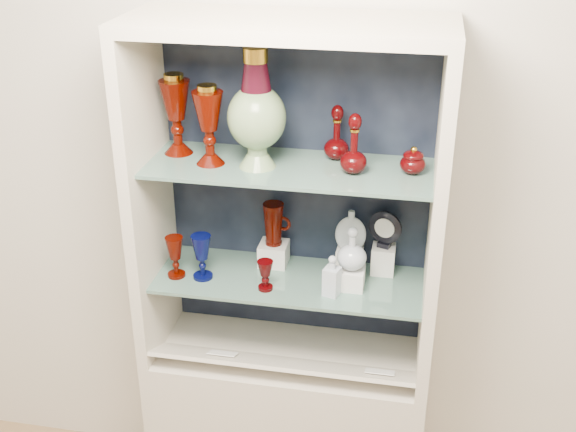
% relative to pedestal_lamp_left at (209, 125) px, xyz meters
% --- Properties ---
extents(wall_back, '(3.50, 0.02, 2.80)m').
position_rel_pedestal_lamp_left_xyz_m(wall_back, '(0.25, 0.23, -0.20)').
color(wall_back, white).
rests_on(wall_back, ground).
extents(cabinet_base, '(1.00, 0.40, 0.75)m').
position_rel_pedestal_lamp_left_xyz_m(cabinet_base, '(0.25, 0.01, -1.23)').
color(cabinet_base, beige).
rests_on(cabinet_base, ground).
extents(cabinet_back_panel, '(0.98, 0.02, 1.15)m').
position_rel_pedestal_lamp_left_xyz_m(cabinet_back_panel, '(0.25, 0.20, -0.28)').
color(cabinet_back_panel, black).
rests_on(cabinet_back_panel, cabinet_base).
extents(cabinet_side_left, '(0.04, 0.40, 1.15)m').
position_rel_pedestal_lamp_left_xyz_m(cabinet_side_left, '(-0.23, 0.01, -0.28)').
color(cabinet_side_left, beige).
rests_on(cabinet_side_left, cabinet_base).
extents(cabinet_side_right, '(0.04, 0.40, 1.15)m').
position_rel_pedestal_lamp_left_xyz_m(cabinet_side_right, '(0.73, 0.01, -0.28)').
color(cabinet_side_right, beige).
rests_on(cabinet_side_right, cabinet_base).
extents(cabinet_top_cap, '(1.00, 0.40, 0.04)m').
position_rel_pedestal_lamp_left_xyz_m(cabinet_top_cap, '(0.25, 0.01, 0.32)').
color(cabinet_top_cap, beige).
rests_on(cabinet_top_cap, cabinet_side_left).
extents(shelf_lower, '(0.92, 0.34, 0.01)m').
position_rel_pedestal_lamp_left_xyz_m(shelf_lower, '(0.25, 0.03, -0.56)').
color(shelf_lower, slate).
rests_on(shelf_lower, cabinet_side_left).
extents(shelf_upper, '(0.92, 0.34, 0.01)m').
position_rel_pedestal_lamp_left_xyz_m(shelf_upper, '(0.25, 0.03, -0.14)').
color(shelf_upper, slate).
rests_on(shelf_upper, cabinet_side_left).
extents(label_ledge, '(0.92, 0.17, 0.09)m').
position_rel_pedestal_lamp_left_xyz_m(label_ledge, '(0.25, -0.10, -0.82)').
color(label_ledge, beige).
rests_on(label_ledge, cabinet_base).
extents(label_card_0, '(0.10, 0.06, 0.03)m').
position_rel_pedestal_lamp_left_xyz_m(label_card_0, '(0.04, -0.10, -0.81)').
color(label_card_0, white).
rests_on(label_card_0, label_ledge).
extents(label_card_1, '(0.10, 0.06, 0.03)m').
position_rel_pedestal_lamp_left_xyz_m(label_card_1, '(0.59, -0.10, -0.81)').
color(label_card_1, white).
rests_on(label_card_1, label_ledge).
extents(pedestal_lamp_left, '(0.10, 0.10, 0.26)m').
position_rel_pedestal_lamp_left_xyz_m(pedestal_lamp_left, '(0.00, 0.00, 0.00)').
color(pedestal_lamp_left, '#410900').
rests_on(pedestal_lamp_left, shelf_upper).
extents(pedestal_lamp_right, '(0.14, 0.14, 0.27)m').
position_rel_pedestal_lamp_left_xyz_m(pedestal_lamp_right, '(-0.13, 0.07, 0.00)').
color(pedestal_lamp_right, '#410900').
rests_on(pedestal_lamp_right, shelf_upper).
extents(enamel_urn, '(0.22, 0.22, 0.38)m').
position_rel_pedestal_lamp_left_xyz_m(enamel_urn, '(0.16, 0.00, 0.06)').
color(enamel_urn, '#074226').
rests_on(enamel_urn, shelf_upper).
extents(ruby_decanter_a, '(0.10, 0.10, 0.22)m').
position_rel_pedestal_lamp_left_xyz_m(ruby_decanter_a, '(0.46, 0.00, -0.02)').
color(ruby_decanter_a, '#3D0203').
rests_on(ruby_decanter_a, shelf_upper).
extents(ruby_decanter_b, '(0.10, 0.10, 0.19)m').
position_rel_pedestal_lamp_left_xyz_m(ruby_decanter_b, '(0.40, 0.12, -0.03)').
color(ruby_decanter_b, '#3D0203').
rests_on(ruby_decanter_b, shelf_upper).
extents(lidded_bowl, '(0.11, 0.11, 0.09)m').
position_rel_pedestal_lamp_left_xyz_m(lidded_bowl, '(0.65, 0.04, -0.08)').
color(lidded_bowl, '#3D0203').
rests_on(lidded_bowl, shelf_upper).
extents(cobalt_goblet, '(0.09, 0.09, 0.16)m').
position_rel_pedestal_lamp_left_xyz_m(cobalt_goblet, '(-0.04, -0.03, -0.47)').
color(cobalt_goblet, '#04083E').
rests_on(cobalt_goblet, shelf_lower).
extents(ruby_goblet_tall, '(0.07, 0.07, 0.15)m').
position_rel_pedestal_lamp_left_xyz_m(ruby_goblet_tall, '(-0.13, -0.03, -0.47)').
color(ruby_goblet_tall, '#410900').
rests_on(ruby_goblet_tall, shelf_lower).
extents(ruby_goblet_small, '(0.07, 0.07, 0.11)m').
position_rel_pedestal_lamp_left_xyz_m(ruby_goblet_small, '(0.19, -0.06, -0.50)').
color(ruby_goblet_small, '#3D0203').
rests_on(ruby_goblet_small, shelf_lower).
extents(riser_ruby_pitcher, '(0.10, 0.10, 0.08)m').
position_rel_pedestal_lamp_left_xyz_m(riser_ruby_pitcher, '(0.18, 0.12, -0.51)').
color(riser_ruby_pitcher, silver).
rests_on(riser_ruby_pitcher, shelf_lower).
extents(ruby_pitcher, '(0.13, 0.09, 0.16)m').
position_rel_pedestal_lamp_left_xyz_m(ruby_pitcher, '(0.18, 0.12, -0.39)').
color(ruby_pitcher, '#410900').
rests_on(ruby_pitcher, riser_ruby_pitcher).
extents(clear_square_bottle, '(0.06, 0.06, 0.15)m').
position_rel_pedestal_lamp_left_xyz_m(clear_square_bottle, '(0.41, -0.05, -0.48)').
color(clear_square_bottle, '#ACB7C5').
rests_on(clear_square_bottle, shelf_lower).
extents(riser_flat_flask, '(0.09, 0.09, 0.09)m').
position_rel_pedestal_lamp_left_xyz_m(riser_flat_flask, '(0.45, 0.12, -0.51)').
color(riser_flat_flask, silver).
rests_on(riser_flat_flask, shelf_lower).
extents(flat_flask, '(0.11, 0.05, 0.15)m').
position_rel_pedestal_lamp_left_xyz_m(flat_flask, '(0.45, 0.12, -0.39)').
color(flat_flask, '#B1BDC5').
rests_on(flat_flask, riser_flat_flask).
extents(riser_clear_round_decanter, '(0.09, 0.09, 0.07)m').
position_rel_pedestal_lamp_left_xyz_m(riser_clear_round_decanter, '(0.47, 0.01, -0.52)').
color(riser_clear_round_decanter, silver).
rests_on(riser_clear_round_decanter, shelf_lower).
extents(clear_round_decanter, '(0.12, 0.12, 0.15)m').
position_rel_pedestal_lamp_left_xyz_m(clear_round_decanter, '(0.47, 0.01, -0.41)').
color(clear_round_decanter, '#ACB7C5').
rests_on(clear_round_decanter, riser_clear_round_decanter).
extents(riser_cameo_medallion, '(0.08, 0.08, 0.10)m').
position_rel_pedestal_lamp_left_xyz_m(riser_cameo_medallion, '(0.57, 0.13, -0.50)').
color(riser_cameo_medallion, silver).
rests_on(riser_cameo_medallion, shelf_lower).
extents(cameo_medallion, '(0.12, 0.08, 0.14)m').
position_rel_pedestal_lamp_left_xyz_m(cameo_medallion, '(0.57, 0.13, -0.38)').
color(cameo_medallion, black).
rests_on(cameo_medallion, riser_cameo_medallion).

